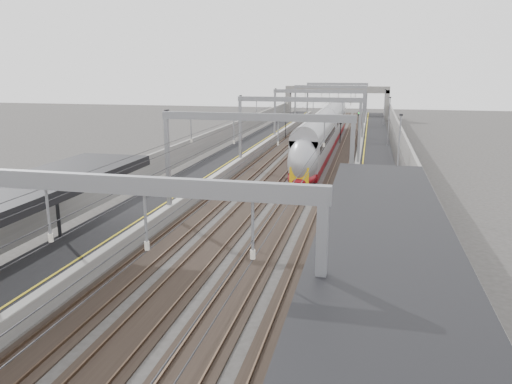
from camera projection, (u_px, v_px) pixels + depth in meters
The scene contains 13 objects.
platform_left at pixel (233, 157), 57.73m from camera, with size 4.00×120.00×1.00m, color black.
platform_right at pixel (374, 163), 54.27m from camera, with size 4.00×120.00×1.00m, color black.
tracks at pixel (301, 164), 56.11m from camera, with size 11.40×140.00×0.20m.
overhead_line at pixel (310, 105), 60.92m from camera, with size 13.00×140.00×6.60m.
canopy_right at pixel (389, 272), 13.40m from camera, with size 4.40×30.00×4.24m.
overbridge at pixel (337, 94), 106.91m from camera, with size 22.00×2.20×6.90m.
wall_left at pixel (206, 147), 58.16m from camera, with size 0.30×120.00×3.20m, color slate.
wall_right at pixel (406, 154), 53.32m from camera, with size 0.30×120.00×3.20m, color slate.
train at pixel (324, 134), 65.22m from camera, with size 2.71×49.44×4.29m.
bench at pixel (362, 285), 20.89m from camera, with size 1.18×1.95×0.98m.
signal_green at pixel (286, 123), 75.71m from camera, with size 0.32×0.32×3.48m.
signal_red_near at pixel (341, 126), 71.67m from camera, with size 0.32×0.32×3.48m.
signal_red_far at pixel (359, 118), 83.74m from camera, with size 0.32×0.32×3.48m.
Camera 1 is at (7.33, -9.99, 10.38)m, focal length 35.00 mm.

